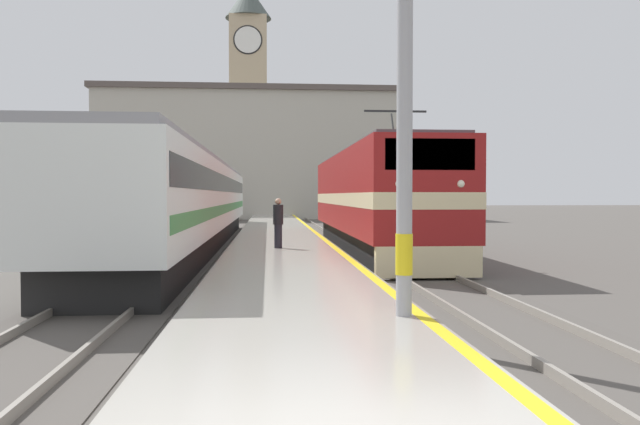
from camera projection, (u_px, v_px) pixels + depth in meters
ground_plane at (278, 235)px, 34.11m from camera, size 200.00×200.00×0.00m
platform at (279, 238)px, 29.12m from camera, size 3.75×140.00×0.44m
rail_track_near at (355, 241)px, 29.42m from camera, size 2.83×140.00×0.16m
rail_track_far at (199, 242)px, 28.82m from camera, size 2.83×140.00×0.16m
locomotive_train at (373, 200)px, 24.47m from camera, size 2.92×17.65×4.93m
passenger_train at (193, 201)px, 26.32m from camera, size 2.92×31.62×3.62m
catenary_mast at (411, 40)px, 8.99m from camera, size 2.42×0.25×7.96m
person_on_platform at (278, 222)px, 20.73m from camera, size 0.34×0.34×1.66m
clock_tower at (249, 93)px, 73.06m from camera, size 5.35×5.35×26.74m
station_building at (252, 155)px, 59.97m from camera, size 28.62×9.32×12.17m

